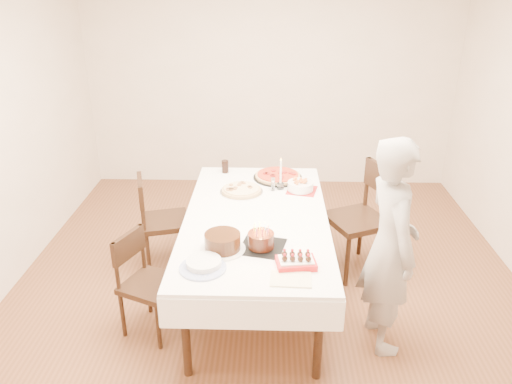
{
  "coord_description": "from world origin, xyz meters",
  "views": [
    {
      "loc": [
        0.0,
        -3.59,
        2.55
      ],
      "look_at": [
        -0.1,
        -0.03,
        0.96
      ],
      "focal_mm": 35.0,
      "sensor_mm": 36.0,
      "label": 1
    }
  ],
  "objects_px": {
    "taper_candle": "(281,173)",
    "strawberry_box": "(296,262)",
    "pizza_white": "(241,190)",
    "birthday_cake": "(261,236)",
    "dining_table": "(256,257)",
    "pizza_pepperoni": "(278,176)",
    "layer_cake": "(223,242)",
    "cola_glass": "(225,167)",
    "chair_right_savory": "(357,220)",
    "pasta_bowl": "(300,186)",
    "chair_left_savory": "(165,221)",
    "chair_left_dessert": "(151,285)",
    "person": "(390,247)"
  },
  "relations": [
    {
      "from": "chair_left_dessert",
      "to": "person",
      "type": "height_order",
      "value": "person"
    },
    {
      "from": "pizza_white",
      "to": "birthday_cake",
      "type": "xyz_separation_m",
      "value": [
        0.19,
        -0.96,
        0.08
      ]
    },
    {
      "from": "pasta_bowl",
      "to": "layer_cake",
      "type": "relative_size",
      "value": 0.71
    },
    {
      "from": "chair_left_dessert",
      "to": "pizza_pepperoni",
      "type": "distance_m",
      "value": 1.64
    },
    {
      "from": "dining_table",
      "to": "layer_cake",
      "type": "distance_m",
      "value": 0.72
    },
    {
      "from": "dining_table",
      "to": "birthday_cake",
      "type": "relative_size",
      "value": 11.45
    },
    {
      "from": "chair_left_savory",
      "to": "cola_glass",
      "type": "xyz_separation_m",
      "value": [
        0.52,
        0.47,
        0.36
      ]
    },
    {
      "from": "layer_cake",
      "to": "birthday_cake",
      "type": "relative_size",
      "value": 1.72
    },
    {
      "from": "dining_table",
      "to": "strawberry_box",
      "type": "relative_size",
      "value": 8.27
    },
    {
      "from": "dining_table",
      "to": "person",
      "type": "relative_size",
      "value": 1.34
    },
    {
      "from": "birthday_cake",
      "to": "taper_candle",
      "type": "bearing_deg",
      "value": 81.65
    },
    {
      "from": "chair_left_dessert",
      "to": "layer_cake",
      "type": "height_order",
      "value": "layer_cake"
    },
    {
      "from": "dining_table",
      "to": "strawberry_box",
      "type": "distance_m",
      "value": 0.88
    },
    {
      "from": "pizza_pepperoni",
      "to": "layer_cake",
      "type": "xyz_separation_m",
      "value": [
        -0.4,
        -1.34,
        0.04
      ]
    },
    {
      "from": "strawberry_box",
      "to": "birthday_cake",
      "type": "bearing_deg",
      "value": 135.85
    },
    {
      "from": "strawberry_box",
      "to": "chair_right_savory",
      "type": "bearing_deg",
      "value": 62.53
    },
    {
      "from": "chair_left_savory",
      "to": "layer_cake",
      "type": "xyz_separation_m",
      "value": [
        0.63,
        -1.0,
        0.36
      ]
    },
    {
      "from": "taper_candle",
      "to": "strawberry_box",
      "type": "xyz_separation_m",
      "value": [
        0.08,
        -1.28,
        -0.12
      ]
    },
    {
      "from": "dining_table",
      "to": "pizza_pepperoni",
      "type": "relative_size",
      "value": 4.63
    },
    {
      "from": "layer_cake",
      "to": "taper_candle",
      "type": "bearing_deg",
      "value": 68.73
    },
    {
      "from": "person",
      "to": "birthday_cake",
      "type": "bearing_deg",
      "value": 79.08
    },
    {
      "from": "cola_glass",
      "to": "chair_right_savory",
      "type": "bearing_deg",
      "value": -22.84
    },
    {
      "from": "taper_candle",
      "to": "cola_glass",
      "type": "relative_size",
      "value": 2.46
    },
    {
      "from": "person",
      "to": "pasta_bowl",
      "type": "distance_m",
      "value": 1.2
    },
    {
      "from": "cola_glass",
      "to": "pasta_bowl",
      "type": "bearing_deg",
      "value": -30.47
    },
    {
      "from": "taper_candle",
      "to": "cola_glass",
      "type": "distance_m",
      "value": 0.66
    },
    {
      "from": "pizza_pepperoni",
      "to": "layer_cake",
      "type": "distance_m",
      "value": 1.4
    },
    {
      "from": "chair_right_savory",
      "to": "chair_left_savory",
      "type": "distance_m",
      "value": 1.74
    },
    {
      "from": "pizza_pepperoni",
      "to": "pasta_bowl",
      "type": "relative_size",
      "value": 2.02
    },
    {
      "from": "chair_left_dessert",
      "to": "taper_candle",
      "type": "bearing_deg",
      "value": -109.77
    },
    {
      "from": "chair_left_dessert",
      "to": "person",
      "type": "relative_size",
      "value": 0.51
    },
    {
      "from": "pizza_white",
      "to": "cola_glass",
      "type": "bearing_deg",
      "value": 111.33
    },
    {
      "from": "chair_left_dessert",
      "to": "pizza_pepperoni",
      "type": "bearing_deg",
      "value": -102.96
    },
    {
      "from": "chair_right_savory",
      "to": "pasta_bowl",
      "type": "distance_m",
      "value": 0.59
    },
    {
      "from": "chair_left_savory",
      "to": "pasta_bowl",
      "type": "relative_size",
      "value": 3.92
    },
    {
      "from": "chair_left_savory",
      "to": "person",
      "type": "xyz_separation_m",
      "value": [
        1.79,
        -1.0,
        0.35
      ]
    },
    {
      "from": "person",
      "to": "cola_glass",
      "type": "relative_size",
      "value": 13.09
    },
    {
      "from": "chair_right_savory",
      "to": "taper_candle",
      "type": "distance_m",
      "value": 0.8
    },
    {
      "from": "person",
      "to": "taper_candle",
      "type": "xyz_separation_m",
      "value": [
        -0.74,
        1.09,
        0.1
      ]
    },
    {
      "from": "cola_glass",
      "to": "taper_candle",
      "type": "bearing_deg",
      "value": -35.84
    },
    {
      "from": "cola_glass",
      "to": "layer_cake",
      "type": "bearing_deg",
      "value": -85.78
    },
    {
      "from": "taper_candle",
      "to": "birthday_cake",
      "type": "height_order",
      "value": "taper_candle"
    },
    {
      "from": "chair_right_savory",
      "to": "pizza_white",
      "type": "height_order",
      "value": "chair_right_savory"
    },
    {
      "from": "chair_right_savory",
      "to": "cola_glass",
      "type": "distance_m",
      "value": 1.35
    },
    {
      "from": "chair_right_savory",
      "to": "taper_candle",
      "type": "bearing_deg",
      "value": 144.81
    },
    {
      "from": "chair_left_savory",
      "to": "strawberry_box",
      "type": "distance_m",
      "value": 1.68
    },
    {
      "from": "cola_glass",
      "to": "strawberry_box",
      "type": "xyz_separation_m",
      "value": [
        0.62,
        -1.66,
        -0.03
      ]
    },
    {
      "from": "dining_table",
      "to": "chair_left_dessert",
      "type": "xyz_separation_m",
      "value": [
        -0.77,
        -0.48,
        0.03
      ]
    },
    {
      "from": "person",
      "to": "cola_glass",
      "type": "height_order",
      "value": "person"
    },
    {
      "from": "pizza_pepperoni",
      "to": "birthday_cake",
      "type": "distance_m",
      "value": 1.31
    }
  ]
}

